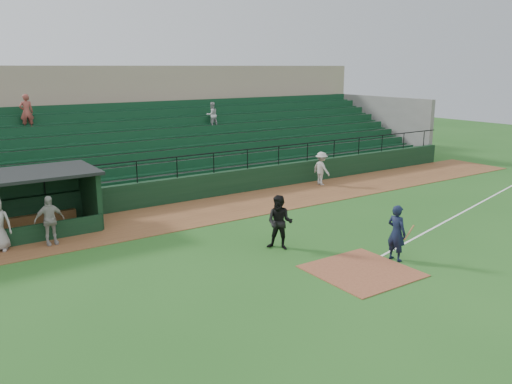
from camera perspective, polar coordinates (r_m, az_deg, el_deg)
ground at (r=17.72m, az=9.20°, el=-7.57°), size 90.00×90.00×0.00m
warning_track at (r=23.84m, az=-4.05°, el=-1.83°), size 40.00×4.00×0.03m
home_plate_dirt at (r=17.06m, az=11.52°, el=-8.48°), size 3.00×3.00×0.03m
foul_line at (r=24.32m, az=21.11°, el=-2.45°), size 17.49×4.44×0.01m
stadium_structure at (r=30.87m, az=-12.10°, el=5.78°), size 38.00×13.08×6.40m
batter_at_plate at (r=17.96m, az=15.17°, el=-4.35°), size 1.05×0.73×1.92m
umpire at (r=18.40m, az=2.63°, el=-3.37°), size 1.18×1.21×1.96m
runner at (r=28.55m, az=7.19°, el=2.58°), size 0.69×1.18×1.81m
dugout_player_a at (r=20.22m, az=-21.74°, el=-2.90°), size 1.08×0.49×1.82m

